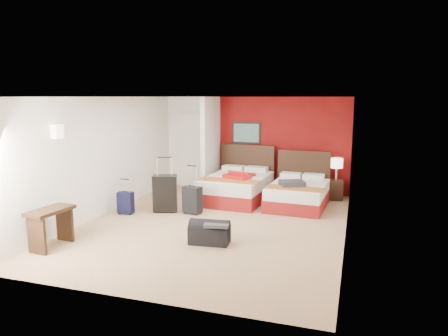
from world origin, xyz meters
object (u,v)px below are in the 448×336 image
at_px(suitcase_charcoal, 192,201).
at_px(duffel_bag, 209,234).
at_px(bed_left, 236,188).
at_px(suitcase_navy, 126,204).
at_px(desk, 51,228).
at_px(red_suitcase_open, 239,175).
at_px(bed_right, 298,195).
at_px(table_lamp, 336,169).
at_px(nightstand, 335,190).
at_px(suitcase_black, 165,194).

distance_m(suitcase_charcoal, duffel_bag, 1.90).
height_order(bed_left, suitcase_navy, bed_left).
bearing_deg(desk, red_suitcase_open, 66.74).
bearing_deg(bed_left, bed_right, -1.36).
relative_size(table_lamp, duffel_bag, 0.78).
xyz_separation_m(red_suitcase_open, duffel_bag, (0.30, -2.95, -0.48)).
distance_m(nightstand, duffel_bag, 4.32).
distance_m(bed_right, nightstand, 1.24).
bearing_deg(duffel_bag, suitcase_charcoal, 115.50).
height_order(bed_right, suitcase_black, suitcase_black).
distance_m(table_lamp, suitcase_charcoal, 3.69).
height_order(bed_left, table_lamp, table_lamp).
distance_m(bed_left, nightstand, 2.44).
xyz_separation_m(suitcase_navy, desk, (-0.13, -2.14, 0.11)).
distance_m(bed_right, duffel_bag, 3.13).
relative_size(red_suitcase_open, desk, 1.02).
distance_m(suitcase_navy, duffel_bag, 2.61).
relative_size(red_suitcase_open, suitcase_charcoal, 1.43).
xyz_separation_m(suitcase_charcoal, suitcase_navy, (-1.36, -0.46, -0.06)).
height_order(red_suitcase_open, table_lamp, table_lamp).
xyz_separation_m(suitcase_black, suitcase_charcoal, (0.63, 0.02, -0.11)).
distance_m(suitcase_black, suitcase_navy, 0.86).
bearing_deg(bed_right, nightstand, 53.86).
relative_size(red_suitcase_open, table_lamp, 1.53).
height_order(bed_right, red_suitcase_open, red_suitcase_open).
xyz_separation_m(red_suitcase_open, desk, (-2.16, -3.93, -0.32)).
bearing_deg(nightstand, suitcase_navy, -151.82).
height_order(bed_right, duffel_bag, bed_right).
distance_m(bed_right, table_lamp, 1.34).
xyz_separation_m(nightstand, suitcase_navy, (-4.23, -2.72, -0.02)).
height_order(table_lamp, suitcase_black, table_lamp).
bearing_deg(red_suitcase_open, table_lamp, 40.45).
xyz_separation_m(nightstand, suitcase_black, (-3.51, -2.28, 0.14)).
xyz_separation_m(red_suitcase_open, suitcase_black, (-1.31, -1.35, -0.26)).
bearing_deg(nightstand, desk, -136.41).
relative_size(nightstand, suitcase_navy, 1.09).
distance_m(suitcase_black, suitcase_charcoal, 0.64).
relative_size(table_lamp, suitcase_black, 0.68).
distance_m(table_lamp, desk, 6.54).
bearing_deg(nightstand, duffel_bag, -120.57).
xyz_separation_m(red_suitcase_open, suitcase_navy, (-2.04, -1.79, -0.42)).
bearing_deg(bed_left, table_lamp, 23.44).
height_order(nightstand, suitcase_charcoal, suitcase_charcoal).
bearing_deg(bed_right, suitcase_charcoal, -144.95).
relative_size(nightstand, suitcase_charcoal, 0.87).
xyz_separation_m(bed_right, suitcase_black, (-2.72, -1.32, 0.12)).
relative_size(bed_right, table_lamp, 3.34).
relative_size(suitcase_charcoal, duffel_bag, 0.83).
height_order(suitcase_black, duffel_bag, suitcase_black).
distance_m(bed_left, suitcase_navy, 2.71).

